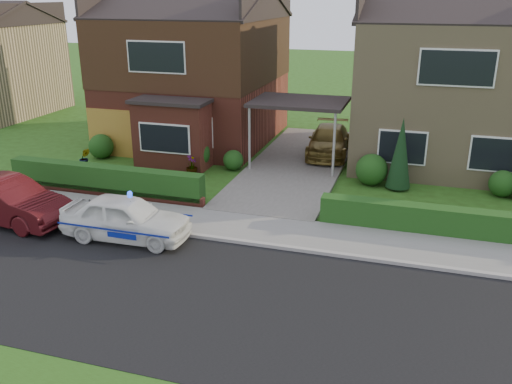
% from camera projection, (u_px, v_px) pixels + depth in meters
% --- Properties ---
extents(ground, '(120.00, 120.00, 0.00)m').
position_uv_depth(ground, '(196.00, 296.00, 13.05)').
color(ground, '#254713').
rests_on(ground, ground).
extents(road, '(60.00, 6.00, 0.02)m').
position_uv_depth(road, '(196.00, 296.00, 13.05)').
color(road, black).
rests_on(road, ground).
extents(kerb, '(60.00, 0.16, 0.12)m').
position_uv_depth(kerb, '(237.00, 241.00, 15.77)').
color(kerb, '#9E9993').
rests_on(kerb, ground).
extents(sidewalk, '(60.00, 2.00, 0.10)m').
position_uv_depth(sidewalk, '(248.00, 228.00, 16.71)').
color(sidewalk, slate).
rests_on(sidewalk, ground).
extents(driveway, '(3.80, 12.00, 0.12)m').
position_uv_depth(driveway, '(298.00, 164.00, 22.90)').
color(driveway, '#666059').
rests_on(driveway, ground).
extents(house_left, '(7.50, 9.53, 7.25)m').
position_uv_depth(house_left, '(195.00, 61.00, 25.79)').
color(house_left, brown).
rests_on(house_left, ground).
extents(house_right, '(7.50, 8.06, 7.25)m').
position_uv_depth(house_right, '(451.00, 74.00, 22.75)').
color(house_right, tan).
rests_on(house_right, ground).
extents(carport_link, '(3.80, 3.00, 2.77)m').
position_uv_depth(carport_link, '(299.00, 103.00, 21.96)').
color(carport_link, black).
rests_on(carport_link, ground).
extents(garage_door, '(2.20, 0.10, 2.10)m').
position_uv_depth(garage_door, '(111.00, 133.00, 23.89)').
color(garage_door, olive).
rests_on(garage_door, ground).
extents(dwarf_wall, '(7.70, 0.25, 0.36)m').
position_uv_depth(dwarf_wall, '(104.00, 192.00, 19.34)').
color(dwarf_wall, brown).
rests_on(dwarf_wall, ground).
extents(hedge_left, '(7.50, 0.55, 0.90)m').
position_uv_depth(hedge_left, '(107.00, 195.00, 19.53)').
color(hedge_left, '#143511').
rests_on(hedge_left, ground).
extents(hedge_right, '(7.50, 0.55, 0.80)m').
position_uv_depth(hedge_right, '(444.00, 236.00, 16.26)').
color(hedge_right, '#143511').
rests_on(hedge_right, ground).
extents(shrub_left_far, '(1.08, 1.08, 1.08)m').
position_uv_depth(shrub_left_far, '(101.00, 146.00, 23.72)').
color(shrub_left_far, '#143511').
rests_on(shrub_left_far, ground).
extents(shrub_left_mid, '(1.32, 1.32, 1.32)m').
position_uv_depth(shrub_left_mid, '(194.00, 153.00, 22.26)').
color(shrub_left_mid, '#143511').
rests_on(shrub_left_mid, ground).
extents(shrub_left_near, '(0.84, 0.84, 0.84)m').
position_uv_depth(shrub_left_near, '(233.00, 160.00, 22.18)').
color(shrub_left_near, '#143511').
rests_on(shrub_left_near, ground).
extents(shrub_right_near, '(1.20, 1.20, 1.20)m').
position_uv_depth(shrub_right_near, '(372.00, 170.00, 20.40)').
color(shrub_right_near, '#143511').
rests_on(shrub_right_near, ground).
extents(shrub_right_mid, '(0.96, 0.96, 0.96)m').
position_uv_depth(shrub_right_mid, '(503.00, 184.00, 19.27)').
color(shrub_right_mid, '#143511').
rests_on(shrub_right_mid, ground).
extents(conifer_a, '(0.90, 0.90, 2.60)m').
position_uv_depth(conifer_a, '(400.00, 155.00, 19.70)').
color(conifer_a, black).
rests_on(conifer_a, ground).
extents(police_car, '(3.53, 3.89, 1.47)m').
position_uv_depth(police_car, '(126.00, 218.00, 15.86)').
color(police_car, white).
rests_on(police_car, ground).
extents(driveway_car, '(2.05, 4.32, 1.22)m').
position_uv_depth(driveway_car, '(329.00, 141.00, 23.88)').
color(driveway_car, brown).
rests_on(driveway_car, driveway).
extents(street_car, '(2.02, 4.43, 1.41)m').
position_uv_depth(street_car, '(7.00, 202.00, 16.99)').
color(street_car, '#450E12').
rests_on(street_car, ground).
extents(potted_plant_a, '(0.48, 0.41, 0.78)m').
position_uv_depth(potted_plant_a, '(185.00, 161.00, 22.16)').
color(potted_plant_a, gray).
rests_on(potted_plant_a, ground).
extents(potted_plant_b, '(0.58, 0.56, 0.82)m').
position_uv_depth(potted_plant_b, '(85.00, 158.00, 22.45)').
color(potted_plant_b, gray).
rests_on(potted_plant_b, ground).
extents(potted_plant_c, '(0.54, 0.54, 0.84)m').
position_uv_depth(potted_plant_c, '(192.00, 166.00, 21.38)').
color(potted_plant_c, gray).
rests_on(potted_plant_c, ground).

